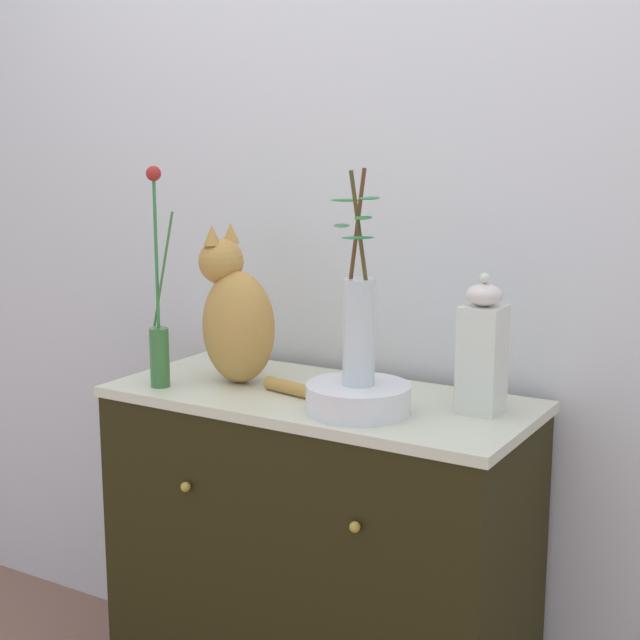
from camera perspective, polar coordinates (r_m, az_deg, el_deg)
wall_back at (r=2.47m, az=3.64°, el=5.86°), size 4.40×0.08×2.60m
sideboard at (r=2.44m, az=-0.00°, el=-14.87°), size 1.02×0.48×0.91m
cat_sitting at (r=2.36m, az=-5.03°, el=0.16°), size 0.35×0.19×0.39m
vase_slim_green at (r=2.34m, az=-9.65°, el=-0.58°), size 0.08×0.05×0.54m
bowl_porcelain at (r=2.12m, az=2.31°, el=-4.72°), size 0.24×0.24×0.06m
vase_glass_clear at (r=2.08m, az=2.33°, el=-0.14°), size 0.15×0.15×0.47m
jar_lidded_porcelain at (r=2.12m, az=9.72°, el=-1.79°), size 0.09×0.09×0.31m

